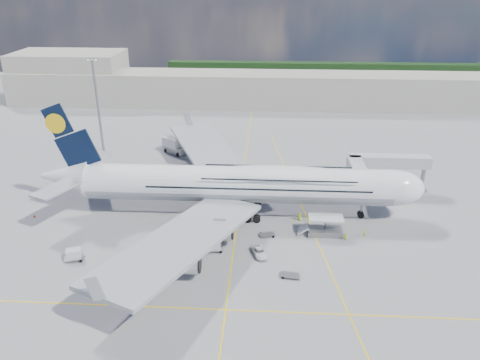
# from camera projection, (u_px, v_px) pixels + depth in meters

# --- Properties ---
(ground) EXTENTS (300.00, 300.00, 0.00)m
(ground) POSITION_uv_depth(u_px,v_px,m) (235.00, 239.00, 87.70)
(ground) COLOR gray
(ground) RESTS_ON ground
(taxi_line_main) EXTENTS (0.25, 220.00, 0.01)m
(taxi_line_main) POSITION_uv_depth(u_px,v_px,m) (235.00, 239.00, 87.70)
(taxi_line_main) COLOR yellow
(taxi_line_main) RESTS_ON ground
(taxi_line_cross) EXTENTS (120.00, 0.25, 0.01)m
(taxi_line_cross) POSITION_uv_depth(u_px,v_px,m) (226.00, 310.00, 69.50)
(taxi_line_cross) COLOR yellow
(taxi_line_cross) RESTS_ON ground
(taxi_line_diag) EXTENTS (14.16, 99.06, 0.01)m
(taxi_line_diag) POSITION_uv_depth(u_px,v_px,m) (306.00, 216.00, 96.04)
(taxi_line_diag) COLOR yellow
(taxi_line_diag) RESTS_ON ground
(airliner) EXTENTS (77.26, 79.15, 23.71)m
(airliner) POSITION_uv_depth(u_px,v_px,m) (240.00, 184.00, 93.97)
(airliner) COLOR white
(airliner) RESTS_ON ground
(jet_bridge) EXTENTS (18.80, 12.10, 8.50)m
(jet_bridge) POSITION_uv_depth(u_px,v_px,m) (377.00, 166.00, 102.33)
(jet_bridge) COLOR #B7B7BC
(jet_bridge) RESTS_ON ground
(cargo_loader) EXTENTS (8.53, 3.20, 3.67)m
(cargo_loader) POSITION_uv_depth(u_px,v_px,m) (324.00, 228.00, 88.91)
(cargo_loader) COLOR silver
(cargo_loader) RESTS_ON ground
(light_mast) EXTENTS (3.00, 0.70, 25.50)m
(light_mast) POSITION_uv_depth(u_px,v_px,m) (98.00, 104.00, 125.39)
(light_mast) COLOR gray
(light_mast) RESTS_ON ground
(terminal) EXTENTS (180.00, 16.00, 12.00)m
(terminal) POSITION_uv_depth(u_px,v_px,m) (253.00, 89.00, 171.69)
(terminal) COLOR #B2AD9E
(terminal) RESTS_ON ground
(hangar) EXTENTS (40.00, 22.00, 18.00)m
(hangar) POSITION_uv_depth(u_px,v_px,m) (71.00, 76.00, 178.79)
(hangar) COLOR #B2AD9E
(hangar) RESTS_ON ground
(tree_line) EXTENTS (160.00, 6.00, 8.00)m
(tree_line) POSITION_uv_depth(u_px,v_px,m) (344.00, 72.00, 211.31)
(tree_line) COLOR #193814
(tree_line) RESTS_ON ground
(dolly_row_a) EXTENTS (2.96, 2.14, 1.68)m
(dolly_row_a) POSITION_uv_depth(u_px,v_px,m) (167.00, 239.00, 86.16)
(dolly_row_a) COLOR gray
(dolly_row_a) RESTS_ON ground
(dolly_row_b) EXTENTS (3.03, 2.22, 0.40)m
(dolly_row_b) POSITION_uv_depth(u_px,v_px,m) (114.00, 268.00, 78.76)
(dolly_row_b) COLOR gray
(dolly_row_b) RESTS_ON ground
(dolly_row_c) EXTENTS (3.67, 2.37, 2.16)m
(dolly_row_c) POSITION_uv_depth(u_px,v_px,m) (214.00, 245.00, 83.62)
(dolly_row_c) COLOR gray
(dolly_row_c) RESTS_ON ground
(dolly_back) EXTENTS (3.71, 2.69, 2.11)m
(dolly_back) POSITION_uv_depth(u_px,v_px,m) (74.00, 254.00, 80.96)
(dolly_back) COLOR gray
(dolly_back) RESTS_ON ground
(dolly_nose_far) EXTENTS (3.32, 2.11, 0.45)m
(dolly_nose_far) POSITION_uv_depth(u_px,v_px,m) (290.00, 275.00, 76.80)
(dolly_nose_far) COLOR gray
(dolly_nose_far) RESTS_ON ground
(dolly_nose_near) EXTENTS (3.25, 2.36, 0.43)m
(dolly_nose_near) POSITION_uv_depth(u_px,v_px,m) (267.00, 235.00, 88.60)
(dolly_nose_near) COLOR gray
(dolly_nose_near) RESTS_ON ground
(baggage_tug) EXTENTS (2.77, 2.06, 1.57)m
(baggage_tug) POSITION_uv_depth(u_px,v_px,m) (168.00, 243.00, 85.21)
(baggage_tug) COLOR silver
(baggage_tug) RESTS_ON ground
(catering_truck_inner) EXTENTS (8.06, 4.37, 4.56)m
(catering_truck_inner) POSITION_uv_depth(u_px,v_px,m) (220.00, 172.00, 111.57)
(catering_truck_inner) COLOR gray
(catering_truck_inner) RESTS_ON ground
(catering_truck_outer) EXTENTS (8.10, 6.47, 4.45)m
(catering_truck_outer) POSITION_uv_depth(u_px,v_px,m) (175.00, 146.00, 127.86)
(catering_truck_outer) COLOR gray
(catering_truck_outer) RESTS_ON ground
(service_van) EXTENTS (3.45, 5.04, 1.28)m
(service_van) POSITION_uv_depth(u_px,v_px,m) (260.00, 252.00, 82.48)
(service_van) COLOR white
(service_van) RESTS_ON ground
(crew_nose) EXTENTS (0.68, 0.58, 1.58)m
(crew_nose) POSITION_uv_depth(u_px,v_px,m) (364.00, 234.00, 88.04)
(crew_nose) COLOR #C2DB17
(crew_nose) RESTS_ON ground
(crew_loader) EXTENTS (0.97, 0.94, 1.57)m
(crew_loader) POSITION_uv_depth(u_px,v_px,m) (345.00, 237.00, 86.96)
(crew_loader) COLOR #C2FF1A
(crew_loader) RESTS_ON ground
(crew_wing) EXTENTS (0.48, 1.09, 1.84)m
(crew_wing) POSITION_uv_depth(u_px,v_px,m) (197.00, 225.00, 90.60)
(crew_wing) COLOR #CDEA18
(crew_wing) RESTS_ON ground
(crew_van) EXTENTS (1.09, 1.04, 1.88)m
(crew_van) POSITION_uv_depth(u_px,v_px,m) (300.00, 216.00, 93.90)
(crew_van) COLOR #C4E518
(crew_van) RESTS_ON ground
(crew_tug) EXTENTS (1.11, 0.89, 1.50)m
(crew_tug) POSITION_uv_depth(u_px,v_px,m) (183.00, 247.00, 83.82)
(crew_tug) COLOR #CAFF1A
(crew_tug) RESTS_ON ground
(cone_nose) EXTENTS (0.49, 0.49, 0.63)m
(cone_nose) POSITION_uv_depth(u_px,v_px,m) (374.00, 199.00, 102.18)
(cone_nose) COLOR #EC540C
(cone_nose) RESTS_ON ground
(cone_wing_left_inner) EXTENTS (0.46, 0.46, 0.58)m
(cone_wing_left_inner) POSITION_uv_depth(u_px,v_px,m) (203.00, 178.00, 112.74)
(cone_wing_left_inner) COLOR #EC540C
(cone_wing_left_inner) RESTS_ON ground
(cone_wing_left_outer) EXTENTS (0.47, 0.47, 0.60)m
(cone_wing_left_outer) POSITION_uv_depth(u_px,v_px,m) (159.00, 177.00, 113.33)
(cone_wing_left_outer) COLOR #EC540C
(cone_wing_left_outer) RESTS_ON ground
(cone_wing_right_inner) EXTENTS (0.42, 0.42, 0.53)m
(cone_wing_right_inner) POSITION_uv_depth(u_px,v_px,m) (184.00, 243.00, 86.10)
(cone_wing_right_inner) COLOR #EC540C
(cone_wing_right_inner) RESTS_ON ground
(cone_wing_right_outer) EXTENTS (0.48, 0.48, 0.61)m
(cone_wing_right_outer) POSITION_uv_depth(u_px,v_px,m) (130.00, 292.00, 72.86)
(cone_wing_right_outer) COLOR #EC540C
(cone_wing_right_outer) RESTS_ON ground
(cone_tail) EXTENTS (0.47, 0.47, 0.59)m
(cone_tail) POSITION_uv_depth(u_px,v_px,m) (34.00, 216.00, 95.39)
(cone_tail) COLOR #EC540C
(cone_tail) RESTS_ON ground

